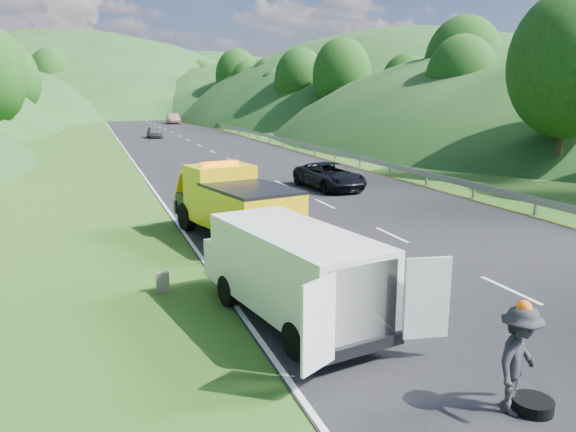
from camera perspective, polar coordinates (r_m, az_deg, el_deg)
name	(u,v)px	position (r m, az deg, el deg)	size (l,w,h in m)	color
ground	(369,280)	(15.49, 8.21, -6.41)	(320.00, 320.00, 0.00)	#38661E
road_surface	(199,145)	(54.07, -9.00, 7.09)	(14.00, 200.00, 0.02)	black
guardrail	(240,134)	(67.83, -4.88, 8.27)	(0.06, 140.00, 1.52)	gray
tree_line_right	(315,128)	(78.98, 2.75, 8.90)	(14.00, 140.00, 14.00)	#255318
hills_backdrop	(142,112)	(148.31, -14.63, 10.21)	(201.00, 288.60, 44.00)	#2D5B23
tow_truck	(234,203)	(19.34, -5.49, 1.34)	(3.40, 6.30, 2.57)	black
white_van	(291,269)	(12.34, 0.33, -5.41)	(3.58, 6.28, 2.11)	black
woman	(260,272)	(16.00, -2.87, -5.66)	(0.59, 0.43, 1.62)	silver
child	(324,289)	(14.67, 3.71, -7.39)	(0.52, 0.41, 1.08)	tan
worker	(514,413)	(10.11, 21.97, -18.04)	(1.15, 0.66, 1.78)	black
suitcase	(163,282)	(14.68, -12.60, -6.57)	(0.33, 0.18, 0.53)	#66614C
spare_tire	(532,412)	(10.24, 23.52, -17.77)	(0.65, 0.65, 0.20)	black
passing_suv	(329,189)	(29.51, 4.21, 2.76)	(2.22, 4.82, 1.34)	black
dist_car_a	(155,138)	(63.84, -13.37, 7.71)	(1.50, 3.73, 1.27)	#424145
dist_car_b	(173,124)	(91.86, -11.57, 9.17)	(1.64, 4.71, 1.55)	#785051
dist_car_c	(145,119)	(108.97, -14.32, 9.53)	(2.19, 5.40, 1.57)	#8F5447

